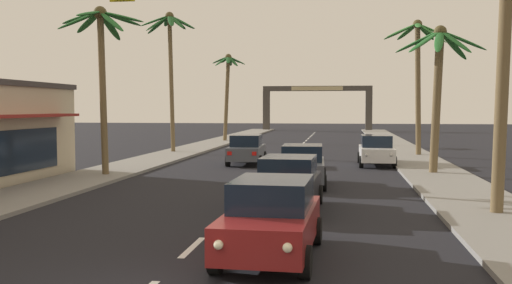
% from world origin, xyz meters
% --- Properties ---
extents(sidewalk_right, '(3.20, 110.00, 0.14)m').
position_xyz_m(sidewalk_right, '(7.80, 20.00, 0.07)').
color(sidewalk_right, gray).
rests_on(sidewalk_right, ground).
extents(sidewalk_left, '(3.20, 110.00, 0.14)m').
position_xyz_m(sidewalk_left, '(-7.80, 20.00, 0.07)').
color(sidewalk_left, gray).
rests_on(sidewalk_left, ground).
extents(lane_markings, '(4.28, 86.43, 0.01)m').
position_xyz_m(lane_markings, '(0.41, 19.59, 0.00)').
color(lane_markings, silver).
rests_on(lane_markings, ground).
extents(sedan_lead_at_stop_bar, '(2.06, 4.49, 1.68)m').
position_xyz_m(sedan_lead_at_stop_bar, '(1.90, 3.38, 0.85)').
color(sedan_lead_at_stop_bar, maroon).
rests_on(sedan_lead_at_stop_bar, ground).
extents(sedan_third_in_queue, '(2.06, 4.50, 1.68)m').
position_xyz_m(sedan_third_in_queue, '(1.73, 9.19, 0.85)').
color(sedan_third_in_queue, black).
rests_on(sedan_third_in_queue, ground).
extents(sedan_fifth_in_queue, '(2.07, 4.50, 1.68)m').
position_xyz_m(sedan_fifth_in_queue, '(1.80, 15.00, 0.85)').
color(sedan_fifth_in_queue, '#4C515B').
rests_on(sedan_fifth_in_queue, ground).
extents(sedan_oncoming_far, '(2.08, 4.50, 1.68)m').
position_xyz_m(sedan_oncoming_far, '(-1.92, 23.72, 0.85)').
color(sedan_oncoming_far, '#4C515B').
rests_on(sedan_oncoming_far, ground).
extents(sedan_parked_nearest_kerb, '(1.96, 4.46, 1.68)m').
position_xyz_m(sedan_parked_nearest_kerb, '(5.29, 24.10, 0.85)').
color(sedan_parked_nearest_kerb, silver).
rests_on(sedan_parked_nearest_kerb, ground).
extents(palm_left_second, '(4.09, 3.85, 7.82)m').
position_xyz_m(palm_left_second, '(-7.53, 16.80, 5.94)').
color(palm_left_second, brown).
rests_on(palm_left_second, ground).
extents(palm_left_third, '(3.83, 3.97, 9.84)m').
position_xyz_m(palm_left_third, '(-8.45, 30.91, 7.51)').
color(palm_left_third, brown).
rests_on(palm_left_third, ground).
extents(palm_left_farthest, '(3.25, 3.20, 8.20)m').
position_xyz_m(palm_left_farthest, '(-7.16, 45.06, 5.83)').
color(palm_left_farthest, brown).
rests_on(palm_left_farthest, ground).
extents(palm_right_third, '(4.19, 4.08, 7.06)m').
position_xyz_m(palm_right_third, '(7.85, 19.70, 4.94)').
color(palm_right_third, brown).
rests_on(palm_right_third, ground).
extents(palm_right_farthest, '(4.41, 4.67, 8.89)m').
position_xyz_m(palm_right_farthest, '(8.23, 30.49, 6.45)').
color(palm_right_farthest, brown).
rests_on(palm_right_farthest, ground).
extents(town_gateway_arch, '(15.13, 0.90, 6.22)m').
position_xyz_m(town_gateway_arch, '(0.00, 73.40, 4.09)').
color(town_gateway_arch, '#423D38').
rests_on(town_gateway_arch, ground).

